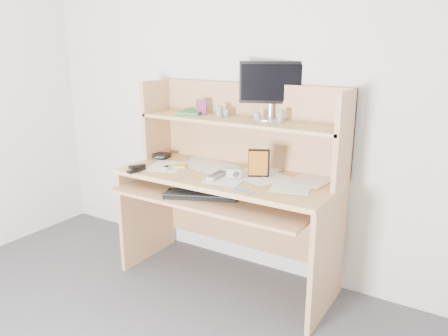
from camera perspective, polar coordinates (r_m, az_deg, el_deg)
The scene contains 19 objects.
back_wall at distance 2.94m, azimuth 3.73°, elevation 10.09°, with size 3.60×0.04×2.50m, color silver.
desk at distance 2.84m, azimuth 1.24°, elevation -1.52°, with size 1.40×0.70×1.30m.
paper_clutter at distance 2.76m, azimuth 0.39°, elevation -0.78°, with size 1.32×0.54×0.01m, color white.
keyboard at distance 2.66m, azimuth -2.99°, elevation -3.48°, with size 0.47×0.32×0.03m.
tv_remote at distance 2.69m, azimuth -0.99°, elevation -0.97°, with size 0.05×0.18×0.02m, color gray.
flip_phone at distance 2.90m, azimuth -7.38°, elevation 0.15°, with size 0.04×0.08×0.02m, color silver.
stapler at distance 2.87m, azimuth -11.39°, elevation 0.02°, with size 0.04×0.13×0.04m, color black.
wallet at distance 3.19m, azimuth -8.13°, elevation 1.66°, with size 0.11×0.09×0.03m, color black.
sticky_note_pad at distance 2.95m, azimuth -5.65°, elevation 0.26°, with size 0.08×0.08×0.01m, color gold.
digital_camera at distance 2.67m, azimuth 1.30°, elevation -0.67°, with size 0.09×0.04×0.06m, color #B0B0B2.
game_case at distance 2.66m, azimuth 4.57°, elevation 0.64°, with size 0.13×0.01×0.18m, color black.
blue_pen at distance 2.43m, azimuth 2.68°, elevation -2.94°, with size 0.01×0.01×0.14m, color #1943BC.
card_box at distance 3.00m, azimuth -2.98°, elevation 7.94°, with size 0.07×0.02×0.10m, color maroon.
shelf_book at distance 3.05m, azimuth -4.30°, elevation 7.29°, with size 0.15×0.21×0.02m, color #327D3E.
chip_stack_a at distance 2.76m, azimuth 4.33°, elevation 6.72°, with size 0.04×0.04×0.05m, color black.
chip_stack_b at distance 2.89m, azimuth -0.62°, elevation 7.38°, with size 0.05×0.05×0.07m, color white.
chip_stack_c at distance 2.90m, azimuth 0.28°, elevation 7.19°, with size 0.04×0.04×0.05m, color black.
chip_stack_d at distance 2.71m, azimuth 7.42°, elevation 6.74°, with size 0.04×0.04×0.08m, color silver.
monitor at distance 2.80m, azimuth 6.30°, elevation 10.25°, with size 0.40×0.22×0.36m.
Camera 1 is at (1.38, -0.78, 1.54)m, focal length 35.00 mm.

